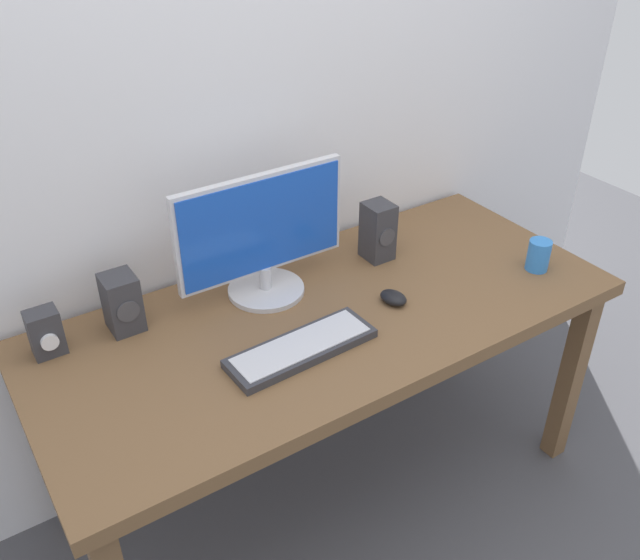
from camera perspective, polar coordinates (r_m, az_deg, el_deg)
name	(u,v)px	position (r m, az deg, el deg)	size (l,w,h in m)	color
ground_plane	(327,487)	(2.54, 0.62, -16.88)	(6.00, 6.00, 0.00)	#4C4C51
wall_back	(247,27)	(2.05, -6.10, 20.30)	(3.30, 0.04, 3.00)	silver
desk	(329,333)	(2.07, 0.73, -4.48)	(1.74, 0.76, 0.77)	brown
monitor	(262,236)	(2.01, -4.85, 3.72)	(0.54, 0.23, 0.39)	silver
keyboard_primary	(301,348)	(1.86, -1.57, -5.69)	(0.43, 0.16, 0.03)	#333338
mouse	(393,298)	(2.06, 6.14, -1.47)	(0.06, 0.09, 0.04)	black
speaker_right	(378,231)	(2.24, 4.85, 4.09)	(0.09, 0.10, 0.19)	#333338
speaker_left	(122,303)	(1.98, -16.20, -1.83)	(0.09, 0.10, 0.17)	#333338
audio_controller	(45,333)	(1.96, -21.94, -4.11)	(0.08, 0.08, 0.13)	#333338
coffee_mug	(539,255)	(2.30, 17.78, 1.98)	(0.07, 0.07, 0.10)	#337FD8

